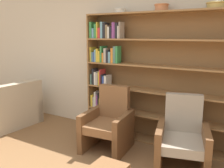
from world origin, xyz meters
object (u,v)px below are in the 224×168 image
bowl_brass (162,7)px  bowl_stoneware (217,5)px  armchair_leather (109,123)px  armchair_cushioned (182,139)px  bookshelf (146,77)px  bowl_cream (120,10)px

bowl_brass → bowl_stoneware: bowl_brass is taller
bowl_brass → armchair_leather: bearing=-134.4°
armchair_leather → armchair_cushioned: (1.12, -0.00, 0.00)m
bookshelf → armchair_cushioned: bookshelf is taller
bowl_stoneware → armchair_cushioned: 1.82m
bowl_stoneware → armchair_cushioned: bowl_stoneware is taller
bookshelf → bowl_cream: bowl_cream is taller
bookshelf → bowl_stoneware: bearing=-1.2°
bookshelf → bowl_stoneware: (0.99, -0.02, 1.05)m
bowl_stoneware → bowl_cream: bearing=180.0°
bowl_brass → armchair_cushioned: size_ratio=0.23×
bookshelf → bowl_brass: bowl_brass is taller
bookshelf → armchair_leather: 0.95m
armchair_leather → armchair_cushioned: same height
bowl_stoneware → bookshelf: bearing=178.8°
bookshelf → bowl_cream: bearing=-177.4°
bookshelf → armchair_leather: (-0.34, -0.60, -0.66)m
bowl_brass → bowl_stoneware: 0.76m
bookshelf → bowl_cream: 1.15m
armchair_leather → bowl_cream: bearing=-82.9°
bookshelf → bowl_brass: (0.23, -0.02, 1.06)m
bowl_stoneware → armchair_cushioned: bearing=-109.2°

